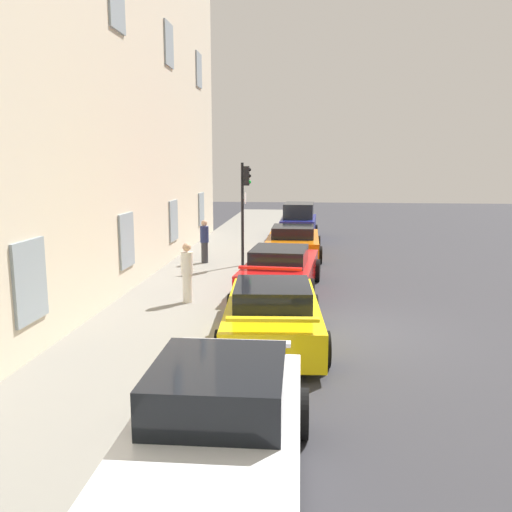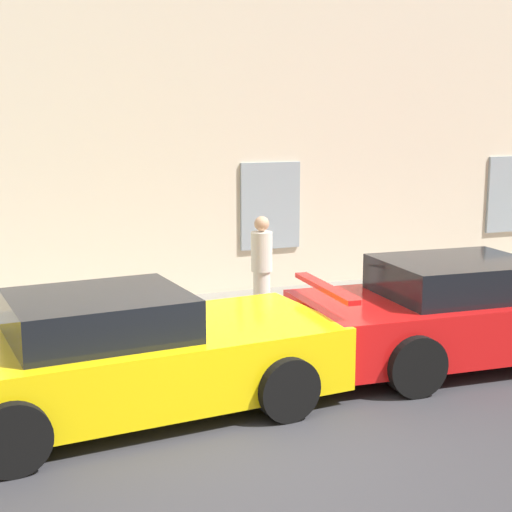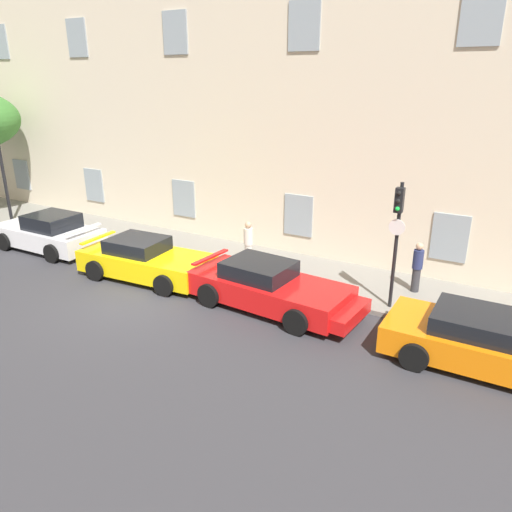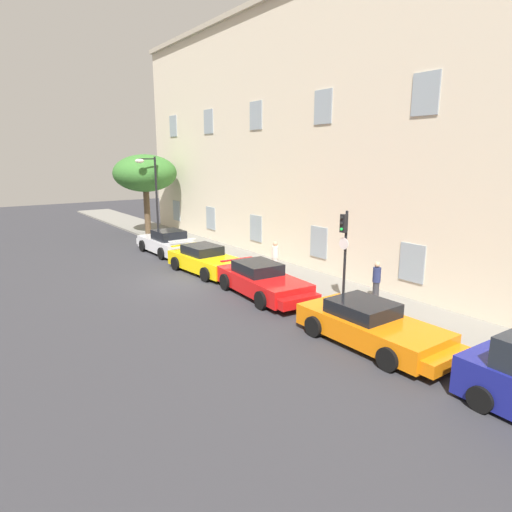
{
  "view_description": "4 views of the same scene",
  "coord_description": "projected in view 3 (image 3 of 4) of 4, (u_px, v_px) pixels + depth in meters",
  "views": [
    {
      "loc": [
        -11.6,
        0.74,
        3.71
      ],
      "look_at": [
        2.99,
        2.17,
        1.15
      ],
      "focal_mm": 37.42,
      "sensor_mm": 36.0,
      "label": 1
    },
    {
      "loc": [
        -2.57,
        -6.12,
        3.12
      ],
      "look_at": [
        1.25,
        3.12,
        1.26
      ],
      "focal_mm": 52.74,
      "sensor_mm": 36.0,
      "label": 2
    },
    {
      "loc": [
        9.82,
        -9.82,
        6.33
      ],
      "look_at": [
        3.16,
        1.71,
        1.42
      ],
      "focal_mm": 34.25,
      "sensor_mm": 36.0,
      "label": 3
    },
    {
      "loc": [
        17.72,
        -8.88,
        5.64
      ],
      "look_at": [
        1.35,
        2.89,
        1.06
      ],
      "focal_mm": 30.71,
      "sensor_mm": 36.0,
      "label": 4
    }
  ],
  "objects": [
    {
      "name": "sportscar_white_middle",
      "position": [
        274.0,
        289.0,
        13.97
      ],
      "size": [
        5.23,
        2.39,
        1.34
      ],
      "color": "red",
      "rests_on": "ground"
    },
    {
      "name": "sportscar_tail_end",
      "position": [
        497.0,
        346.0,
        11.08
      ],
      "size": [
        5.06,
        2.25,
        1.28
      ],
      "color": "orange",
      "rests_on": "ground"
    },
    {
      "name": "sidewalk",
      "position": [
        215.0,
        256.0,
        18.12
      ],
      "size": [
        60.0,
        3.26,
        0.14
      ],
      "primitive_type": "cube",
      "color": "gray",
      "rests_on": "ground"
    },
    {
      "name": "sportscar_red_lead",
      "position": [
        46.0,
        233.0,
        18.92
      ],
      "size": [
        4.77,
        2.19,
        1.43
      ],
      "color": "white",
      "rests_on": "ground"
    },
    {
      "name": "sportscar_yellow_flank",
      "position": [
        150.0,
        261.0,
        16.09
      ],
      "size": [
        4.94,
        2.33,
        1.33
      ],
      "color": "yellow",
      "rests_on": "ground"
    },
    {
      "name": "ground_plane",
      "position": [
        138.0,
        299.0,
        14.78
      ],
      "size": [
        80.0,
        80.0,
        0.0
      ],
      "primitive_type": "plane",
      "color": "#333338"
    },
    {
      "name": "building_facade",
      "position": [
        258.0,
        63.0,
        18.38
      ],
      "size": [
        32.59,
        3.64,
        13.59
      ],
      "color": "beige",
      "rests_on": "ground"
    },
    {
      "name": "pedestrian_admiring",
      "position": [
        248.0,
        243.0,
        16.79
      ],
      "size": [
        0.37,
        0.37,
        1.56
      ],
      "color": "silver",
      "rests_on": "sidewalk"
    },
    {
      "name": "traffic_light",
      "position": [
        397.0,
        225.0,
        13.07
      ],
      "size": [
        0.44,
        0.36,
        3.59
      ],
      "color": "black",
      "rests_on": "sidewalk"
    },
    {
      "name": "pedestrian_strolling",
      "position": [
        417.0,
        266.0,
        14.69
      ],
      "size": [
        0.39,
        0.39,
        1.56
      ],
      "color": "#333338",
      "rests_on": "sidewalk"
    }
  ]
}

